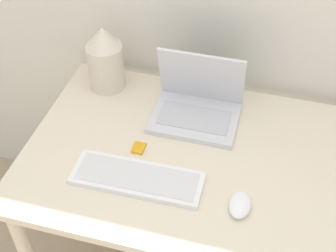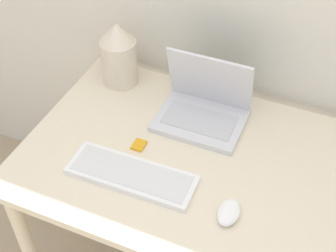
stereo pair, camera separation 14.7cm
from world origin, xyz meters
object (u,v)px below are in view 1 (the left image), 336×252
object	(u,v)px
mouse	(240,205)
mp3_player	(139,148)
laptop	(197,103)
keyboard	(137,178)
vase	(105,58)

from	to	relation	value
mouse	mp3_player	world-z (taller)	mouse
laptop	keyboard	xyz separation A→B (m)	(-0.11, -0.34, -0.04)
mouse	mp3_player	bearing A→B (deg)	157.17
laptop	keyboard	distance (m)	0.36
mp3_player	keyboard	bearing A→B (deg)	-73.81
vase	mp3_player	distance (m)	0.38
mp3_player	laptop	bearing A→B (deg)	55.74
mouse	vase	size ratio (longest dim) A/B	0.40
laptop	keyboard	size ratio (longest dim) A/B	0.73
keyboard	mouse	xyz separation A→B (m)	(0.32, -0.02, 0.01)
mp3_player	vase	bearing A→B (deg)	126.72
laptop	mp3_player	world-z (taller)	laptop
mouse	mp3_player	distance (m)	0.39
laptop	vase	world-z (taller)	vase
vase	mp3_player	xyz separation A→B (m)	(0.22, -0.29, -0.12)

